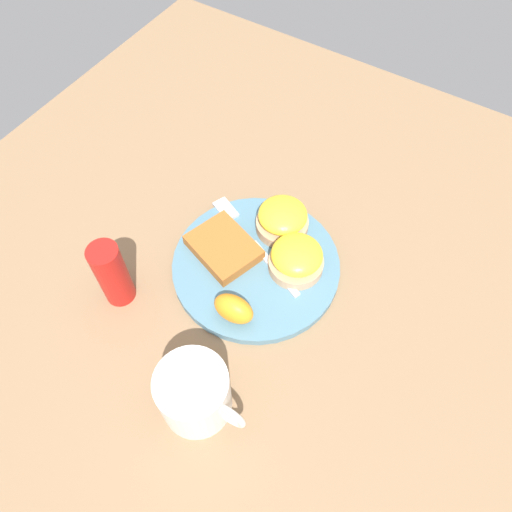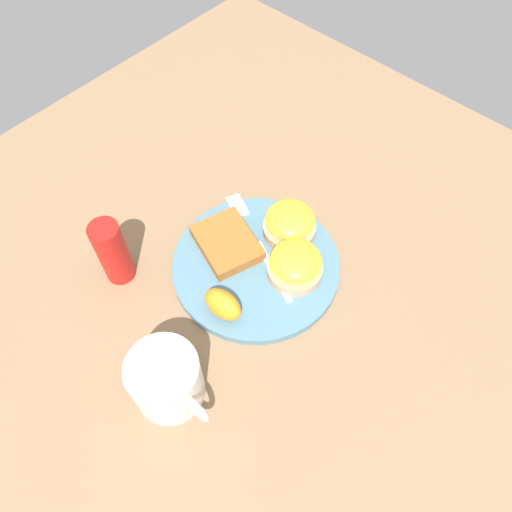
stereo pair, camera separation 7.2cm
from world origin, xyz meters
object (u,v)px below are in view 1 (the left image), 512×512
(sandwich_benedict_left, at_px, (296,258))
(condiment_bottle, at_px, (112,274))
(fork, at_px, (250,239))
(hashbrown_patty, at_px, (224,247))
(cup, at_px, (195,394))
(sandwich_benedict_right, at_px, (281,218))
(orange_wedge, at_px, (234,309))

(sandwich_benedict_left, relative_size, condiment_bottle, 0.72)
(sandwich_benedict_left, distance_m, fork, 0.09)
(sandwich_benedict_left, distance_m, hashbrown_patty, 0.11)
(cup, xyz_separation_m, condiment_bottle, (-0.20, 0.07, 0.01))
(sandwich_benedict_right, bearing_deg, sandwich_benedict_left, -42.17)
(fork, relative_size, cup, 1.69)
(condiment_bottle, bearing_deg, sandwich_benedict_left, 40.39)
(sandwich_benedict_right, distance_m, condiment_bottle, 0.27)
(sandwich_benedict_left, height_order, condiment_bottle, condiment_bottle)
(hashbrown_patty, relative_size, orange_wedge, 1.72)
(cup, bearing_deg, sandwich_benedict_right, 99.68)
(hashbrown_patty, bearing_deg, sandwich_benedict_left, 17.03)
(fork, distance_m, cup, 0.27)
(fork, xyz_separation_m, cup, (0.08, -0.25, 0.03))
(sandwich_benedict_right, relative_size, orange_wedge, 1.39)
(sandwich_benedict_right, distance_m, fork, 0.06)
(sandwich_benedict_left, xyz_separation_m, hashbrown_patty, (-0.11, -0.03, -0.01))
(sandwich_benedict_left, relative_size, sandwich_benedict_right, 1.00)
(sandwich_benedict_left, height_order, hashbrown_patty, sandwich_benedict_left)
(sandwich_benedict_left, xyz_separation_m, orange_wedge, (-0.03, -0.12, -0.00))
(sandwich_benedict_left, height_order, sandwich_benedict_right, same)
(cup, relative_size, condiment_bottle, 1.05)
(sandwich_benedict_left, distance_m, condiment_bottle, 0.27)
(sandwich_benedict_left, height_order, cup, cup)
(condiment_bottle, bearing_deg, orange_wedge, 17.79)
(fork, distance_m, condiment_bottle, 0.22)
(sandwich_benedict_right, relative_size, cup, 0.68)
(fork, bearing_deg, sandwich_benedict_right, 58.76)
(sandwich_benedict_right, xyz_separation_m, condiment_bottle, (-0.14, -0.22, 0.02))
(cup, bearing_deg, hashbrown_patty, 115.59)
(sandwich_benedict_right, xyz_separation_m, cup, (0.05, -0.30, 0.01))
(orange_wedge, relative_size, cup, 0.49)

